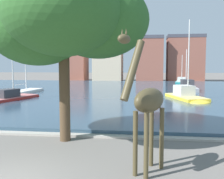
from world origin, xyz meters
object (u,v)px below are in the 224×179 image
at_px(sailboat_teal, 182,82).
at_px(shade_tree, 68,20).
at_px(giraffe_statue, 147,103).
at_px(sailboat_yellow, 187,97).
at_px(sailboat_grey, 186,88).
at_px(sailboat_white, 27,92).
at_px(sailboat_red, 13,98).

height_order(sailboat_teal, shade_tree, shade_tree).
bearing_deg(shade_tree, sailboat_teal, 74.95).
height_order(giraffe_statue, sailboat_teal, sailboat_teal).
bearing_deg(sailboat_yellow, sailboat_grey, 81.75).
xyz_separation_m(giraffe_statue, sailboat_yellow, (4.51, 19.05, -1.95)).
relative_size(sailboat_teal, sailboat_white, 1.12).
bearing_deg(sailboat_teal, sailboat_white, -135.02).
bearing_deg(sailboat_white, sailboat_teal, 44.98).
bearing_deg(sailboat_grey, sailboat_white, -163.55).
bearing_deg(sailboat_red, sailboat_white, 103.45).
bearing_deg(sailboat_teal, sailboat_red, -125.86).
relative_size(sailboat_yellow, sailboat_red, 1.09).
distance_m(giraffe_statue, sailboat_white, 28.38).
distance_m(sailboat_yellow, sailboat_white, 20.59).
bearing_deg(giraffe_statue, sailboat_white, 123.33).
height_order(sailboat_white, shade_tree, sailboat_white).
bearing_deg(giraffe_statue, sailboat_red, 129.55).
relative_size(sailboat_red, sailboat_grey, 1.05).
xyz_separation_m(sailboat_grey, sailboat_white, (-21.66, -6.39, -0.25)).
height_order(sailboat_teal, sailboat_white, sailboat_white).
bearing_deg(shade_tree, sailboat_red, 126.95).
bearing_deg(sailboat_grey, shade_tree, -110.43).
xyz_separation_m(sailboat_yellow, sailboat_red, (-18.44, -2.18, -0.09)).
bearing_deg(shade_tree, sailboat_yellow, 61.97).
distance_m(sailboat_white, shade_tree, 24.07).
height_order(sailboat_yellow, sailboat_white, sailboat_white).
distance_m(sailboat_yellow, sailboat_grey, 11.11).
bearing_deg(sailboat_yellow, giraffe_statue, -103.33).
height_order(giraffe_statue, shade_tree, shade_tree).
bearing_deg(sailboat_white, giraffe_statue, -56.67).
xyz_separation_m(giraffe_statue, sailboat_teal, (7.95, 47.13, -2.00)).
height_order(sailboat_teal, sailboat_red, sailboat_red).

